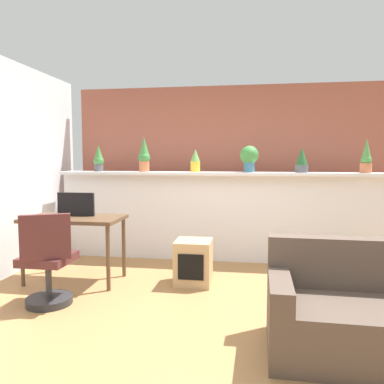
% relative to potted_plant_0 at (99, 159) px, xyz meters
% --- Properties ---
extents(ground_plane, '(12.00, 12.00, 0.00)m').
position_rel_potted_plant_0_xyz_m(ground_plane, '(1.80, -1.97, -1.41)').
color(ground_plane, '#9E7042').
extents(divider_wall, '(4.63, 0.16, 1.19)m').
position_rel_potted_plant_0_xyz_m(divider_wall, '(1.80, 0.03, -0.81)').
color(divider_wall, silver).
rests_on(divider_wall, ground).
extents(plant_shelf, '(4.63, 0.36, 0.04)m').
position_rel_potted_plant_0_xyz_m(plant_shelf, '(1.80, -0.01, -0.20)').
color(plant_shelf, silver).
rests_on(plant_shelf, divider_wall).
extents(brick_wall_behind, '(4.63, 0.10, 2.50)m').
position_rel_potted_plant_0_xyz_m(brick_wall_behind, '(1.80, 0.63, -0.16)').
color(brick_wall_behind, '#9E5442').
rests_on(brick_wall_behind, ground).
extents(potted_plant_0, '(0.14, 0.14, 0.37)m').
position_rel_potted_plant_0_xyz_m(potted_plant_0, '(0.00, 0.00, 0.00)').
color(potted_plant_0, '#4C4C51').
rests_on(potted_plant_0, plant_shelf).
extents(potted_plant_1, '(0.17, 0.17, 0.49)m').
position_rel_potted_plant_0_xyz_m(potted_plant_1, '(0.68, -0.01, 0.06)').
color(potted_plant_1, '#C66B42').
rests_on(potted_plant_1, plant_shelf).
extents(potted_plant_2, '(0.13, 0.13, 0.31)m').
position_rel_potted_plant_0_xyz_m(potted_plant_2, '(1.40, -0.00, -0.02)').
color(potted_plant_2, gold).
rests_on(potted_plant_2, plant_shelf).
extents(potted_plant_3, '(0.25, 0.25, 0.36)m').
position_rel_potted_plant_0_xyz_m(potted_plant_3, '(2.13, 0.01, 0.03)').
color(potted_plant_3, '#386B84').
rests_on(potted_plant_3, plant_shelf).
extents(potted_plant_4, '(0.17, 0.17, 0.33)m').
position_rel_potted_plant_0_xyz_m(potted_plant_4, '(2.82, -0.02, -0.02)').
color(potted_plant_4, '#4C4C51').
rests_on(potted_plant_4, plant_shelf).
extents(potted_plant_5, '(0.14, 0.14, 0.44)m').
position_rel_potted_plant_0_xyz_m(potted_plant_5, '(3.62, -0.02, 0.01)').
color(potted_plant_5, '#C66B42').
rests_on(potted_plant_5, plant_shelf).
extents(desk, '(1.10, 0.60, 0.75)m').
position_rel_potted_plant_0_xyz_m(desk, '(0.16, -1.13, -0.74)').
color(desk, brown).
rests_on(desk, ground).
extents(tv_monitor, '(0.44, 0.04, 0.27)m').
position_rel_potted_plant_0_xyz_m(tv_monitor, '(0.15, -1.05, -0.52)').
color(tv_monitor, black).
rests_on(tv_monitor, desk).
extents(office_chair, '(0.52, 0.52, 0.91)m').
position_rel_potted_plant_0_xyz_m(office_chair, '(0.26, -1.88, -1.02)').
color(office_chair, '#262628').
rests_on(office_chair, ground).
extents(side_cube_shelf, '(0.40, 0.41, 0.50)m').
position_rel_potted_plant_0_xyz_m(side_cube_shelf, '(1.53, -1.03, -1.16)').
color(side_cube_shelf, tan).
rests_on(side_cube_shelf, ground).
extents(couch, '(1.58, 0.80, 0.80)m').
position_rel_potted_plant_0_xyz_m(couch, '(3.08, -2.35, -1.13)').
color(couch, brown).
rests_on(couch, ground).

